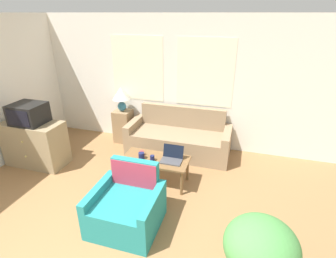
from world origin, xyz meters
TOP-DOWN VIEW (x-y plane):
  - wall_back at (-0.00, 3.65)m, footprint 6.54×0.06m
  - couch at (0.22, 3.23)m, footprint 2.01×0.80m
  - armchair at (0.08, 1.12)m, footprint 0.86×0.80m
  - tv_dresser at (-2.18, 2.04)m, footprint 1.08×0.55m
  - television at (-2.18, 2.04)m, footprint 0.54×0.48m
  - side_table at (-1.05, 3.37)m, footprint 0.36×0.36m
  - table_lamp at (-1.05, 3.37)m, footprint 0.36×0.36m
  - coffee_table at (0.13, 2.10)m, footprint 1.07×0.51m
  - laptop at (0.39, 2.13)m, footprint 0.33×0.27m
  - cup_navy at (-0.09, 2.04)m, footprint 0.09×0.09m
  - cup_yellow at (0.10, 2.04)m, footprint 0.07×0.07m
  - cup_white at (-0.13, 2.15)m, footprint 0.07×0.07m
  - potted_plant at (1.70, 0.68)m, footprint 0.72×0.72m

SIDE VIEW (x-z plane):
  - armchair at x=0.08m, z-range -0.15..0.66m
  - couch at x=0.22m, z-range -0.16..0.72m
  - side_table at x=-1.05m, z-range 0.00..0.70m
  - coffee_table at x=0.13m, z-range 0.17..0.62m
  - tv_dresser at x=-2.18m, z-range 0.00..0.82m
  - cup_white at x=-0.13m, z-range 0.45..0.53m
  - cup_yellow at x=0.10m, z-range 0.45..0.54m
  - laptop at x=0.39m, z-range 0.39..0.61m
  - cup_navy at x=-0.09m, z-range 0.45..0.55m
  - potted_plant at x=1.70m, z-range 0.12..0.93m
  - television at x=-2.18m, z-range 0.82..1.17m
  - table_lamp at x=-1.05m, z-range 0.78..1.29m
  - wall_back at x=0.00m, z-range 0.01..2.61m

